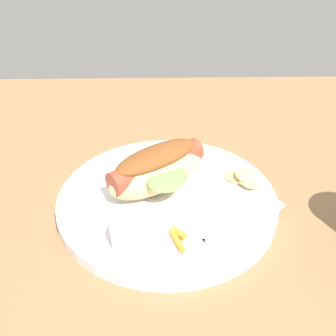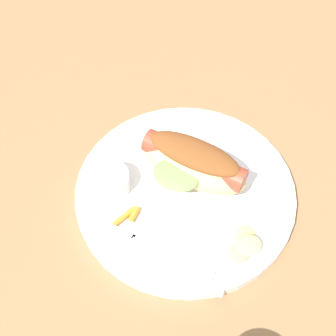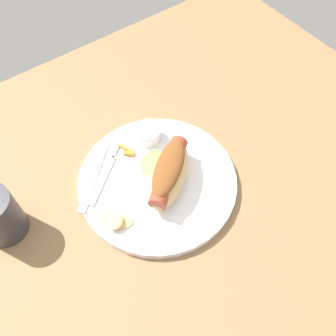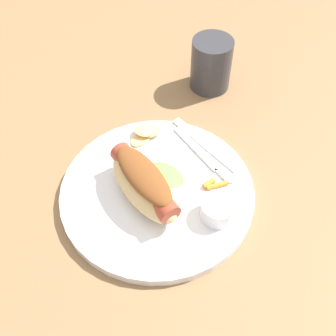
# 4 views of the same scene
# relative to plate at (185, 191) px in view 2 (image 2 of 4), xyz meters

# --- Properties ---
(ground_plane) EXTENTS (1.20, 0.90, 0.02)m
(ground_plane) POSITION_rel_plate_xyz_m (-0.03, -0.02, -0.02)
(ground_plane) COLOR olive
(plate) EXTENTS (0.30, 0.30, 0.02)m
(plate) POSITION_rel_plate_xyz_m (0.00, 0.00, 0.00)
(plate) COLOR white
(plate) RESTS_ON ground_plane
(hot_dog) EXTENTS (0.16, 0.14, 0.06)m
(hot_dog) POSITION_rel_plate_xyz_m (0.01, -0.02, 0.04)
(hot_dog) COLOR #DBB77A
(hot_dog) RESTS_ON plate
(sauce_ramekin) EXTENTS (0.05, 0.05, 0.03)m
(sauce_ramekin) POSITION_rel_plate_xyz_m (0.04, 0.09, 0.02)
(sauce_ramekin) COLOR white
(sauce_ramekin) RESTS_ON plate
(fork) EXTENTS (0.12, 0.10, 0.00)m
(fork) POSITION_rel_plate_xyz_m (-0.07, 0.07, 0.01)
(fork) COLOR silver
(fork) RESTS_ON plate
(knife) EXTENTS (0.12, 0.11, 0.00)m
(knife) POSITION_rel_plate_xyz_m (-0.09, 0.07, 0.01)
(knife) COLOR silver
(knife) RESTS_ON plate
(chips_pile) EXTENTS (0.06, 0.06, 0.02)m
(chips_pile) POSITION_rel_plate_xyz_m (-0.11, -0.03, 0.01)
(chips_pile) COLOR #E5BE71
(chips_pile) RESTS_ON plate
(carrot_garnish) EXTENTS (0.02, 0.04, 0.01)m
(carrot_garnish) POSITION_rel_plate_xyz_m (-0.01, 0.09, 0.01)
(carrot_garnish) COLOR orange
(carrot_garnish) RESTS_ON plate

